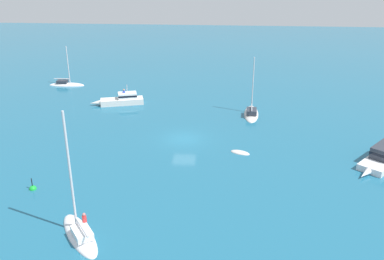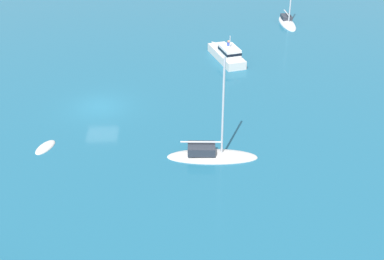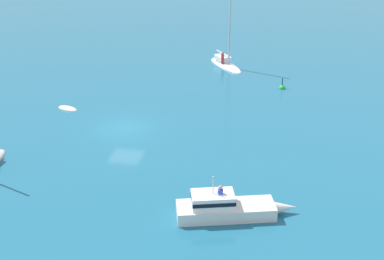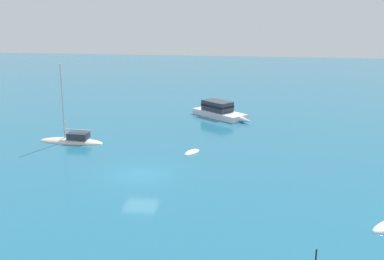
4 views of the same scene
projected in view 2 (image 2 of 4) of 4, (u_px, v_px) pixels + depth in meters
ground_plane at (100, 107)px, 40.85m from camera, size 160.00×160.00×0.00m
powerboat at (226, 54)px, 49.07m from camera, size 7.06×3.22×2.65m
rib at (45, 148)px, 35.53m from camera, size 2.20×1.60×0.41m
sailboat at (211, 156)px, 34.39m from camera, size 2.08×6.13×7.53m
ketch at (287, 23)px, 58.71m from camera, size 5.40×1.72×6.41m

